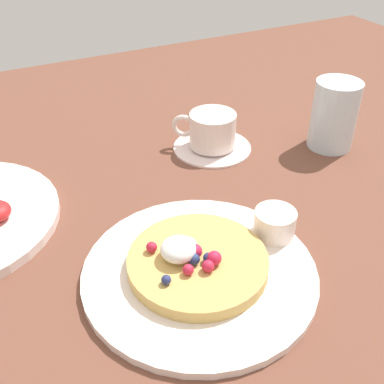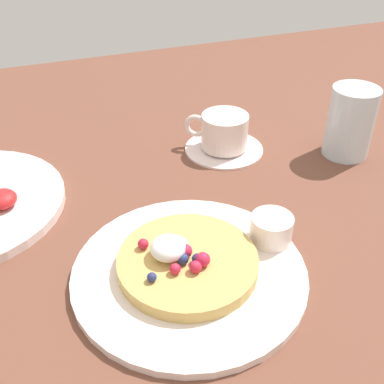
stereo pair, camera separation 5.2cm
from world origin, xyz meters
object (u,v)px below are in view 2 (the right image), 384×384
Objects in this scene: pancake_plate at (189,273)px; syrup_ramekin at (271,228)px; water_glass at (350,122)px; coffee_saucer at (224,148)px; coffee_cup at (224,130)px.

pancake_plate is 5.21× the size of syrup_ramekin.
water_glass is at bearing 35.08° from syrup_ramekin.
pancake_plate is 2.40× the size of water_glass.
coffee_cup is (-0.14, 0.10, 3.16)cm from coffee_saucer.
water_glass is (17.52, -7.80, 5.15)cm from coffee_saucer.
pancake_plate is at bearing -173.15° from syrup_ramekin.
pancake_plate is at bearing -121.88° from coffee_saucer.
water_glass is at bearing 26.95° from pancake_plate.
coffee_cup is at bearing 143.42° from coffee_saucer.
syrup_ramekin is (10.90, 1.31, 2.21)cm from pancake_plate.
syrup_ramekin is at bearing -100.17° from coffee_cup.
water_glass is (32.72, 16.63, 4.99)cm from pancake_plate.
water_glass is (21.82, 15.32, 2.77)cm from syrup_ramekin.
coffee_saucer is (4.30, 23.13, -2.37)cm from syrup_ramekin.
coffee_cup is at bearing 79.83° from syrup_ramekin.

